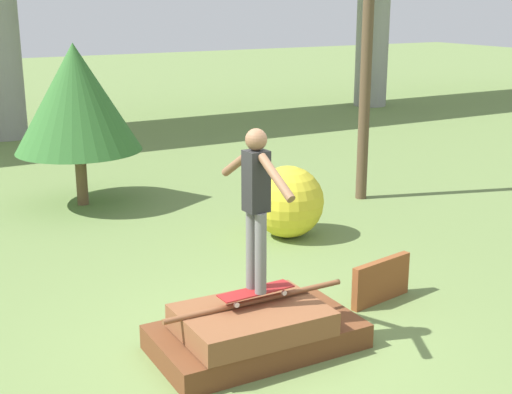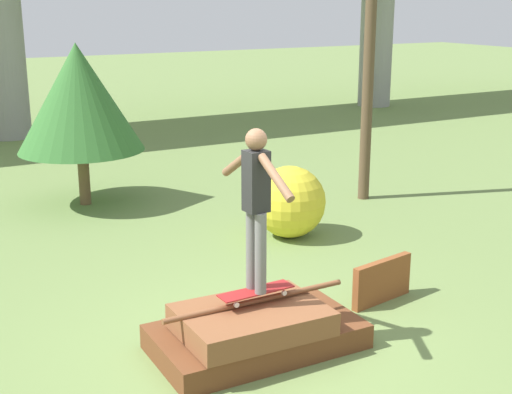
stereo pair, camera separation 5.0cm
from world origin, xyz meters
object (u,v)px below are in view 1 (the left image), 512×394
at_px(skateboard, 256,291).
at_px(skater, 256,198).
at_px(bush_yellow_flowering, 288,202).
at_px(tree_behind_left, 76,98).

bearing_deg(skateboard, skater, -11.48).
xyz_separation_m(skateboard, skater, (0.00, -0.00, 1.01)).
relative_size(skater, bush_yellow_flowering, 1.52).
bearing_deg(tree_behind_left, skater, -89.68).
xyz_separation_m(tree_behind_left, bush_yellow_flowering, (2.27, -3.32, -1.36)).
xyz_separation_m(skateboard, bush_yellow_flowering, (2.23, 2.97, -0.09)).
relative_size(skateboard, tree_behind_left, 0.29).
xyz_separation_m(skateboard, tree_behind_left, (-0.04, 6.29, 1.27)).
distance_m(skateboard, tree_behind_left, 6.42).
height_order(skater, tree_behind_left, tree_behind_left).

